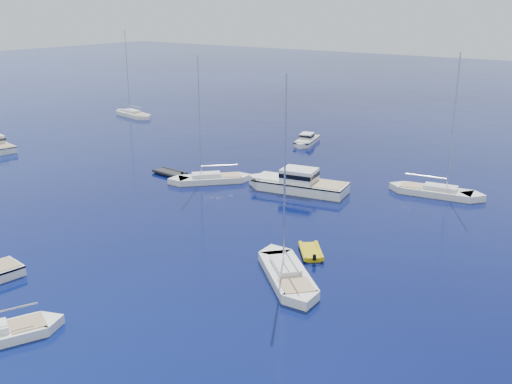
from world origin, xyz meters
TOP-DOWN VIEW (x-y plane):
  - ground at (0.00, 0.00)m, footprint 400.00×400.00m
  - motor_cruiser_centre at (-2.13, 34.21)m, footprint 12.26×5.79m
  - motor_cruiser_horizon at (-12.76, 53.53)m, footprint 4.01×7.57m
  - sailboat_mid_r at (8.65, 15.84)m, footprint 9.51×8.93m
  - sailboat_mid_l at (-11.66, 31.19)m, footprint 8.53×8.91m
  - sailboat_centre at (10.39, 41.42)m, footprint 10.59×4.23m
  - sailboat_far_l at (-48.34, 53.69)m, footprint 10.65×4.70m
  - tender_yellow at (7.77, 20.67)m, footprint 3.80×4.04m
  - tender_grey_far at (-17.35, 30.68)m, footprint 4.51×2.66m

SIDE VIEW (x-z plane):
  - ground at x=0.00m, z-range 0.00..0.00m
  - motor_cruiser_centre at x=-2.13m, z-range -1.55..1.55m
  - motor_cruiser_horizon at x=-12.76m, z-range -0.95..0.95m
  - sailboat_mid_r at x=8.65m, z-range -7.62..7.62m
  - sailboat_mid_l at x=-11.66m, z-range -7.20..7.20m
  - sailboat_centre at x=10.39m, z-range -7.57..7.57m
  - sailboat_far_l at x=-48.34m, z-range -7.59..7.59m
  - tender_yellow at x=7.77m, z-range -0.47..0.47m
  - tender_grey_far at x=-17.35m, z-range -0.47..0.47m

